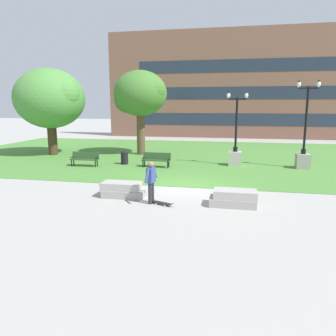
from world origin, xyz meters
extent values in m
plane|color=#A3A09B|center=(0.00, 0.00, 0.00)|extent=(140.00, 140.00, 0.00)
cube|color=#4C8438|center=(0.00, 10.00, 0.01)|extent=(40.00, 20.00, 0.02)
cube|color=#9E9991|center=(-2.35, -2.10, 0.16)|extent=(1.80, 0.90, 0.32)
cube|color=#A6A098|center=(-2.47, -2.10, 0.48)|extent=(1.66, 0.83, 0.32)
cube|color=#9E9991|center=(2.24, -2.48, 0.16)|extent=(1.80, 0.90, 0.32)
cube|color=#A6A098|center=(2.32, -2.48, 0.48)|extent=(1.66, 0.83, 0.32)
cylinder|color=#28282D|center=(-0.96, -2.68, 0.43)|extent=(0.15, 0.15, 0.86)
cylinder|color=#28282D|center=(-1.00, -2.88, 0.43)|extent=(0.15, 0.15, 0.86)
cube|color=#334784|center=(-0.98, -2.78, 1.16)|extent=(0.32, 0.44, 0.60)
cylinder|color=#334784|center=(-0.92, -2.40, 1.22)|extent=(0.18, 0.36, 0.54)
cylinder|color=#334784|center=(-1.04, -3.16, 1.22)|extent=(0.18, 0.36, 0.54)
sphere|color=#9E7051|center=(-0.98, -2.78, 1.60)|extent=(0.22, 0.22, 0.22)
cube|color=black|center=(-0.52, -2.90, 0.09)|extent=(0.81, 0.50, 0.02)
cube|color=black|center=(-0.10, -3.07, 0.11)|extent=(0.19, 0.23, 0.06)
cube|color=black|center=(-0.93, -2.72, 0.11)|extent=(0.19, 0.23, 0.06)
cylinder|color=silver|center=(-0.27, -2.88, 0.03)|extent=(0.06, 0.05, 0.06)
cylinder|color=silver|center=(-0.36, -3.09, 0.03)|extent=(0.06, 0.05, 0.06)
cylinder|color=silver|center=(-0.68, -2.71, 0.03)|extent=(0.06, 0.05, 0.06)
cylinder|color=silver|center=(-0.76, -2.91, 0.03)|extent=(0.06, 0.05, 0.06)
cube|color=#284723|center=(-7.12, 4.06, 0.46)|extent=(1.81, 0.50, 0.05)
cube|color=#284723|center=(-7.12, 4.31, 0.69)|extent=(1.80, 0.18, 0.46)
cube|color=black|center=(-7.96, 4.03, 0.58)|extent=(0.07, 0.40, 0.04)
cube|color=black|center=(-6.28, 4.09, 0.58)|extent=(0.07, 0.40, 0.04)
cylinder|color=black|center=(-7.91, 3.88, 0.23)|extent=(0.07, 0.07, 0.41)
cylinder|color=black|center=(-6.31, 3.93, 0.23)|extent=(0.07, 0.07, 0.41)
cylinder|color=black|center=(-7.92, 4.20, 0.23)|extent=(0.07, 0.07, 0.41)
cylinder|color=black|center=(-6.32, 4.25, 0.23)|extent=(0.07, 0.07, 0.41)
cube|color=#284723|center=(-2.56, 4.64, 0.46)|extent=(1.82, 0.51, 0.05)
cube|color=#284723|center=(-2.55, 4.89, 0.69)|extent=(1.80, 0.19, 0.46)
cube|color=black|center=(-3.39, 4.67, 0.58)|extent=(0.08, 0.40, 0.04)
cube|color=black|center=(-1.72, 4.60, 0.58)|extent=(0.08, 0.40, 0.04)
cylinder|color=black|center=(-3.36, 4.51, 0.23)|extent=(0.07, 0.07, 0.41)
cylinder|color=black|center=(-1.76, 4.44, 0.23)|extent=(0.07, 0.07, 0.41)
cylinder|color=black|center=(-3.35, 4.83, 0.23)|extent=(0.07, 0.07, 0.41)
cylinder|color=black|center=(-1.75, 4.76, 0.23)|extent=(0.07, 0.07, 0.41)
cube|color=gray|center=(6.43, 6.11, 0.47)|extent=(0.80, 0.80, 0.90)
cylinder|color=black|center=(6.43, 6.11, 1.07)|extent=(0.28, 0.28, 0.30)
cylinder|color=black|center=(6.43, 6.11, 2.94)|extent=(0.14, 0.14, 4.04)
cube|color=black|center=(6.43, 6.11, 4.86)|extent=(1.10, 0.08, 0.08)
ellipsoid|color=white|center=(5.88, 6.11, 5.10)|extent=(0.22, 0.22, 0.36)
cone|color=black|center=(5.88, 6.11, 5.29)|extent=(0.20, 0.20, 0.13)
ellipsoid|color=white|center=(6.98, 6.11, 5.10)|extent=(0.22, 0.22, 0.36)
cone|color=black|center=(6.98, 6.11, 5.29)|extent=(0.20, 0.20, 0.13)
cube|color=#ADA89E|center=(2.32, 6.31, 0.47)|extent=(0.80, 0.80, 0.90)
cylinder|color=black|center=(2.32, 6.31, 1.07)|extent=(0.28, 0.28, 0.30)
cylinder|color=black|center=(2.32, 6.31, 2.63)|extent=(0.14, 0.14, 3.42)
cube|color=black|center=(2.32, 6.31, 4.24)|extent=(1.10, 0.08, 0.08)
ellipsoid|color=white|center=(1.77, 6.31, 4.48)|extent=(0.22, 0.22, 0.36)
cone|color=black|center=(1.77, 6.31, 4.67)|extent=(0.20, 0.20, 0.13)
ellipsoid|color=white|center=(2.87, 6.31, 4.48)|extent=(0.22, 0.22, 0.36)
cone|color=black|center=(2.87, 6.31, 4.67)|extent=(0.20, 0.20, 0.13)
cylinder|color=#42301E|center=(-11.74, 8.23, 1.46)|extent=(0.71, 0.71, 2.87)
ellipsoid|color=#4C893D|center=(-11.74, 8.23, 4.36)|extent=(5.32, 5.32, 4.52)
sphere|color=#4C893D|center=(-13.20, 8.76, 3.82)|extent=(2.93, 2.93, 2.93)
sphere|color=#4C893D|center=(-10.41, 7.70, 4.62)|extent=(2.66, 2.66, 2.66)
cylinder|color=brown|center=(-4.99, 9.81, 1.82)|extent=(0.64, 0.64, 3.61)
ellipsoid|color=#42752D|center=(-4.99, 9.81, 4.75)|extent=(4.09, 4.09, 3.47)
sphere|color=#42752D|center=(-6.12, 10.22, 4.34)|extent=(2.25, 2.25, 2.25)
sphere|color=#42752D|center=(-3.97, 9.40, 4.96)|extent=(2.04, 2.04, 2.04)
cylinder|color=black|center=(-4.85, 5.30, 0.42)|extent=(0.48, 0.48, 0.80)
cone|color=black|center=(-4.85, 5.30, 0.90)|extent=(0.49, 0.49, 0.16)
cube|color=brown|center=(2.42, 24.50, 6.18)|extent=(30.76, 1.00, 12.35)
cube|color=#232D3D|center=(2.42, 23.98, 2.20)|extent=(23.07, 0.03, 1.40)
cube|color=#232D3D|center=(2.42, 23.98, 5.20)|extent=(23.07, 0.03, 1.40)
cube|color=#232D3D|center=(2.42, 23.98, 8.20)|extent=(23.07, 0.03, 1.40)
camera|label=1|loc=(2.17, -15.07, 3.92)|focal=35.00mm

